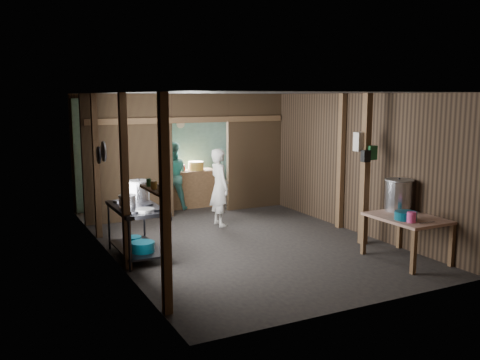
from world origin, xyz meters
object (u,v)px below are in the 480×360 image
gas_range (137,232)px  pink_bucket (411,217)px  stock_pot (399,196)px  prep_table (406,238)px  cook (220,187)px  yellow_tub (196,166)px  stove_pot_large (139,191)px

gas_range → pink_bucket: bearing=-33.9°
gas_range → stock_pot: stock_pot is taller
prep_table → pink_bucket: bearing=-125.9°
gas_range → cook: cook is taller
stock_pot → cook: 3.50m
stock_pot → pink_bucket: bearing=-120.2°
prep_table → stock_pot: (0.19, 0.41, 0.60)m
gas_range → cook: (2.04, 1.32, 0.35)m
prep_table → stock_pot: 0.75m
prep_table → yellow_tub: bearing=104.7°
stock_pot → gas_range: bearing=157.2°
prep_table → yellow_tub: (-1.39, 5.30, 0.60)m
pink_bucket → yellow_tub: yellow_tub is taller
yellow_tub → prep_table: bearing=-75.3°
gas_range → yellow_tub: yellow_tub is taller
prep_table → stock_pot: bearing=64.4°
pink_bucket → cook: cook is taller
stove_pot_large → gas_range: bearing=-111.6°
stove_pot_large → pink_bucket: stove_pot_large is taller
prep_table → cook: cook is taller
stove_pot_large → stock_pot: 4.27m
stock_pot → cook: (-1.86, 2.96, -0.18)m
stock_pot → stove_pot_large: bearing=151.0°
stock_pot → prep_table: bearing=-115.6°
gas_range → prep_table: bearing=-28.9°
stock_pot → cook: size_ratio=0.35×
stock_pot → yellow_tub: (-1.58, 4.89, 0.01)m
prep_table → stock_pot: stock_pot is taller
prep_table → cook: bearing=116.4°
gas_range → cook: size_ratio=0.92×
gas_range → stock_pot: size_ratio=2.62×
pink_bucket → prep_table: bearing=54.1°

